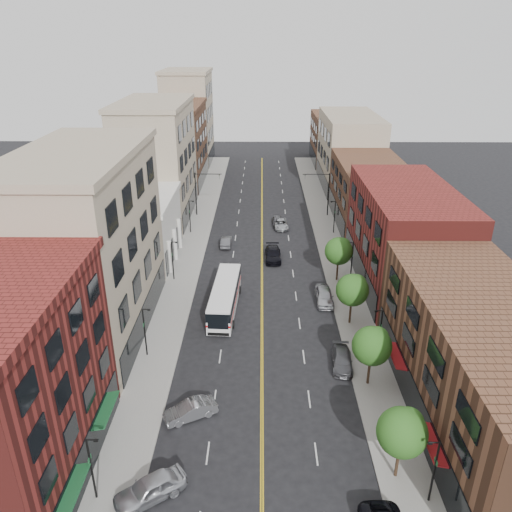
{
  "coord_description": "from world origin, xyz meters",
  "views": [
    {
      "loc": [
        -0.14,
        -31.48,
        28.38
      ],
      "look_at": [
        -0.7,
        20.32,
        5.0
      ],
      "focal_mm": 35.0,
      "sensor_mm": 36.0,
      "label": 1
    }
  ],
  "objects_px": {
    "car_parked_mid": "(342,360)",
    "car_lane_c": "(277,221)",
    "car_angle_b": "(191,410)",
    "car_lane_behind": "(226,242)",
    "car_lane_a": "(273,254)",
    "car_angle_a": "(150,489)",
    "car_lane_b": "(281,224)",
    "city_bus": "(225,296)",
    "car_parked_far": "(324,296)"
  },
  "relations": [
    {
      "from": "car_parked_mid",
      "to": "car_lane_b",
      "type": "bearing_deg",
      "value": 101.54
    },
    {
      "from": "car_angle_b",
      "to": "car_lane_behind",
      "type": "bearing_deg",
      "value": 152.46
    },
    {
      "from": "car_lane_behind",
      "to": "city_bus",
      "type": "bearing_deg",
      "value": 93.37
    },
    {
      "from": "car_angle_a",
      "to": "car_lane_b",
      "type": "height_order",
      "value": "car_angle_a"
    },
    {
      "from": "car_angle_a",
      "to": "car_lane_behind",
      "type": "bearing_deg",
      "value": 142.74
    },
    {
      "from": "car_lane_c",
      "to": "car_parked_mid",
      "type": "bearing_deg",
      "value": -83.31
    },
    {
      "from": "city_bus",
      "to": "car_lane_a",
      "type": "distance_m",
      "value": 14.59
    },
    {
      "from": "car_angle_b",
      "to": "car_parked_far",
      "type": "height_order",
      "value": "car_parked_far"
    },
    {
      "from": "car_lane_behind",
      "to": "car_lane_a",
      "type": "relative_size",
      "value": 0.78
    },
    {
      "from": "car_parked_far",
      "to": "car_lane_behind",
      "type": "xyz_separation_m",
      "value": [
        -12.31,
        16.31,
        -0.15
      ]
    },
    {
      "from": "city_bus",
      "to": "car_lane_behind",
      "type": "xyz_separation_m",
      "value": [
        -1.08,
        18.06,
        -1.05
      ]
    },
    {
      "from": "car_angle_b",
      "to": "car_angle_a",
      "type": "bearing_deg",
      "value": -39.06
    },
    {
      "from": "car_angle_b",
      "to": "car_lane_a",
      "type": "relative_size",
      "value": 0.83
    },
    {
      "from": "car_parked_mid",
      "to": "car_angle_b",
      "type": "bearing_deg",
      "value": -147.78
    },
    {
      "from": "car_lane_behind",
      "to": "car_lane_c",
      "type": "distance_m",
      "value": 11.68
    },
    {
      "from": "city_bus",
      "to": "car_lane_b",
      "type": "relative_size",
      "value": 2.5
    },
    {
      "from": "car_parked_far",
      "to": "car_lane_a",
      "type": "xyz_separation_m",
      "value": [
        -5.61,
        11.69,
        -0.06
      ]
    },
    {
      "from": "car_angle_a",
      "to": "car_parked_far",
      "type": "relative_size",
      "value": 1.01
    },
    {
      "from": "car_parked_mid",
      "to": "car_lane_behind",
      "type": "xyz_separation_m",
      "value": [
        -12.6,
        28.29,
        0.01
      ]
    },
    {
      "from": "car_angle_b",
      "to": "car_lane_a",
      "type": "bearing_deg",
      "value": 140.02
    },
    {
      "from": "car_angle_b",
      "to": "car_parked_mid",
      "type": "height_order",
      "value": "car_angle_b"
    },
    {
      "from": "car_lane_a",
      "to": "car_angle_b",
      "type": "bearing_deg",
      "value": -104.21
    },
    {
      "from": "car_parked_far",
      "to": "city_bus",
      "type": "bearing_deg",
      "value": -171.15
    },
    {
      "from": "car_angle_a",
      "to": "car_parked_mid",
      "type": "distance_m",
      "value": 20.74
    },
    {
      "from": "city_bus",
      "to": "car_angle_b",
      "type": "xyz_separation_m",
      "value": [
        -1.61,
        -17.13,
        -1.01
      ]
    },
    {
      "from": "car_parked_far",
      "to": "car_lane_b",
      "type": "height_order",
      "value": "car_parked_far"
    },
    {
      "from": "car_angle_a",
      "to": "car_lane_b",
      "type": "xyz_separation_m",
      "value": [
        10.38,
        50.18,
        -0.18
      ]
    },
    {
      "from": "car_angle_b",
      "to": "car_lane_b",
      "type": "xyz_separation_m",
      "value": [
        8.71,
        42.56,
        -0.06
      ]
    },
    {
      "from": "car_parked_far",
      "to": "car_lane_a",
      "type": "distance_m",
      "value": 12.96
    },
    {
      "from": "car_parked_mid",
      "to": "car_lane_b",
      "type": "height_order",
      "value": "car_parked_mid"
    },
    {
      "from": "car_angle_b",
      "to": "car_lane_a",
      "type": "xyz_separation_m",
      "value": [
        7.23,
        30.57,
        0.05
      ]
    },
    {
      "from": "city_bus",
      "to": "car_angle_a",
      "type": "distance_m",
      "value": 25.0
    },
    {
      "from": "car_lane_b",
      "to": "car_lane_c",
      "type": "xyz_separation_m",
      "value": [
        -0.5,
        1.44,
        -0.0
      ]
    },
    {
      "from": "car_lane_a",
      "to": "car_lane_c",
      "type": "distance_m",
      "value": 13.47
    },
    {
      "from": "car_parked_mid",
      "to": "car_lane_c",
      "type": "xyz_separation_m",
      "value": [
        -4.92,
        37.09,
        -0.01
      ]
    },
    {
      "from": "car_angle_b",
      "to": "car_lane_c",
      "type": "height_order",
      "value": "car_angle_b"
    },
    {
      "from": "car_angle_a",
      "to": "city_bus",
      "type": "bearing_deg",
      "value": 138.13
    },
    {
      "from": "car_parked_far",
      "to": "car_lane_c",
      "type": "relative_size",
      "value": 1.27
    },
    {
      "from": "car_angle_a",
      "to": "car_parked_far",
      "type": "xyz_separation_m",
      "value": [
        14.51,
        26.51,
        -0.01
      ]
    },
    {
      "from": "city_bus",
      "to": "car_lane_c",
      "type": "height_order",
      "value": "city_bus"
    },
    {
      "from": "car_lane_a",
      "to": "car_lane_c",
      "type": "relative_size",
      "value": 1.37
    },
    {
      "from": "car_angle_a",
      "to": "car_lane_behind",
      "type": "height_order",
      "value": "car_angle_a"
    },
    {
      "from": "car_angle_b",
      "to": "car_lane_behind",
      "type": "xyz_separation_m",
      "value": [
        0.53,
        35.19,
        -0.04
      ]
    },
    {
      "from": "car_lane_a",
      "to": "car_lane_behind",
      "type": "bearing_deg",
      "value": 144.48
    },
    {
      "from": "car_lane_a",
      "to": "car_lane_b",
      "type": "bearing_deg",
      "value": 82.03
    },
    {
      "from": "car_parked_mid",
      "to": "city_bus",
      "type": "bearing_deg",
      "value": 142.86
    },
    {
      "from": "car_angle_b",
      "to": "car_parked_far",
      "type": "xyz_separation_m",
      "value": [
        12.83,
        18.88,
        0.11
      ]
    },
    {
      "from": "car_parked_far",
      "to": "car_lane_a",
      "type": "height_order",
      "value": "car_parked_far"
    },
    {
      "from": "car_lane_b",
      "to": "car_lane_behind",
      "type": "bearing_deg",
      "value": -141.44
    },
    {
      "from": "car_parked_mid",
      "to": "car_lane_behind",
      "type": "bearing_deg",
      "value": 118.49
    }
  ]
}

